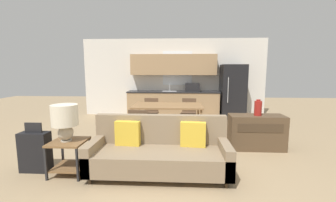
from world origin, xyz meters
name	(u,v)px	position (x,y,z in m)	size (l,w,h in m)	color
ground_plane	(164,173)	(0.00, 0.00, 0.00)	(20.00, 20.00, 0.00)	#9E8460
wall_back	(174,77)	(0.00, 4.63, 1.35)	(6.40, 0.07, 2.70)	silver
kitchen_counter	(174,93)	(0.01, 4.33, 0.84)	(3.11, 0.65, 2.15)	tan
refrigerator	(233,92)	(1.99, 4.21, 0.90)	(0.78, 0.77, 1.80)	black
dining_table	(168,107)	(-0.06, 2.06, 0.72)	(1.68, 0.95, 0.78)	olive
couch	(159,152)	(-0.08, 0.02, 0.34)	(2.15, 0.80, 0.89)	#3D2D1E
side_table	(69,151)	(-1.49, -0.09, 0.36)	(0.52, 0.52, 0.53)	brown
table_lamp	(65,119)	(-1.52, -0.09, 0.89)	(0.39, 0.39, 0.57)	#B2A893
credenza	(256,132)	(1.82, 1.23, 0.35)	(1.10, 0.46, 0.71)	brown
vase	(258,108)	(1.82, 1.22, 0.86)	(0.15, 0.15, 0.33)	maroon
dining_chair_far_left	(151,111)	(-0.59, 2.87, 0.47)	(0.44, 0.44, 0.82)	brown
dining_chair_far_right	(189,111)	(0.49, 2.87, 0.47)	(0.47, 0.47, 0.82)	brown
dining_chair_near_left	(140,126)	(-0.60, 1.19, 0.47)	(0.46, 0.46, 0.82)	brown
suitcase	(35,151)	(-2.08, -0.03, 0.33)	(0.45, 0.22, 0.80)	black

